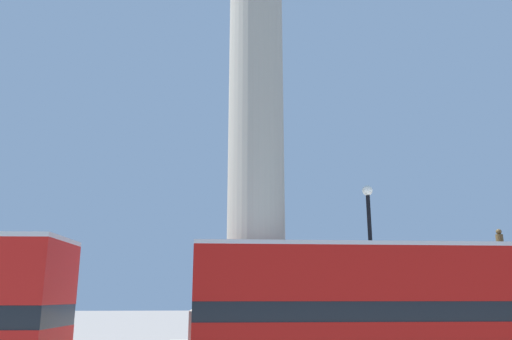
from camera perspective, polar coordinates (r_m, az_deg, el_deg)
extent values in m
cube|color=#A39E8E|center=(18.28, 0.00, -17.57)|extent=(4.56, 4.56, 1.23)
cube|color=#A39E8E|center=(18.26, 0.00, -13.71)|extent=(2.78, 2.78, 1.23)
cylinder|color=#A39E8E|center=(20.87, 0.00, 14.65)|extent=(2.14, 2.14, 18.60)
cube|color=black|center=(15.85, 13.99, -15.31)|extent=(11.09, 2.67, 0.55)
cube|color=#B7140F|center=(15.86, 13.75, -11.53)|extent=(11.09, 2.72, 1.55)
cube|color=silver|center=(15.92, 13.58, -8.53)|extent=(11.09, 2.72, 0.12)
cube|color=#A39E8E|center=(28.15, 27.06, -15.73)|extent=(3.49, 2.56, 2.93)
ellipsoid|color=brown|center=(28.17, 26.34, -9.49)|extent=(2.26, 1.12, 1.04)
cylinder|color=brown|center=(28.24, 26.12, -7.54)|extent=(0.36, 0.36, 0.90)
sphere|color=brown|center=(28.30, 25.99, -6.35)|extent=(0.28, 0.28, 0.28)
cylinder|color=brown|center=(28.03, 25.01, -11.81)|extent=(0.20, 0.20, 1.11)
cylinder|color=brown|center=(27.53, 25.57, -11.73)|extent=(0.20, 0.20, 1.11)
cylinder|color=black|center=(17.45, 13.23, -13.07)|extent=(0.14, 0.14, 6.31)
sphere|color=white|center=(17.82, 12.62, -2.30)|extent=(0.36, 0.36, 0.36)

